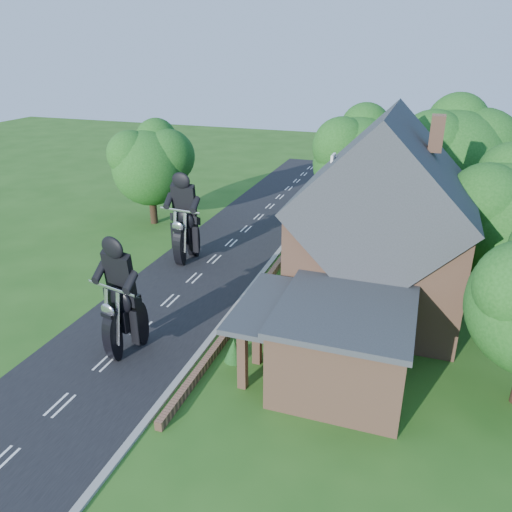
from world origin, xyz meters
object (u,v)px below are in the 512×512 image
(house, at_px, (381,230))
(motorcycle_follow, at_px, (187,248))
(motorcycle_lead, at_px, (127,335))
(annex, at_px, (340,342))
(garden_wall, at_px, (257,293))

(house, height_order, motorcycle_follow, house)
(motorcycle_lead, bearing_deg, house, -128.91)
(house, xyz_separation_m, motorcycle_lead, (-10.02, -7.93, -3.50))
(annex, bearing_deg, garden_wall, 133.84)
(annex, relative_size, motorcycle_follow, 3.76)
(annex, height_order, motorcycle_follow, annex)
(house, bearing_deg, garden_wall, -170.83)
(garden_wall, distance_m, annex, 8.19)
(house, bearing_deg, motorcycle_follow, 169.41)
(motorcycle_lead, relative_size, motorcycle_follow, 0.97)
(motorcycle_follow, bearing_deg, annex, 146.82)
(house, distance_m, annex, 7.30)
(garden_wall, xyz_separation_m, annex, (5.57, -5.80, 1.57))
(garden_wall, bearing_deg, annex, -46.16)
(garden_wall, distance_m, house, 7.52)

